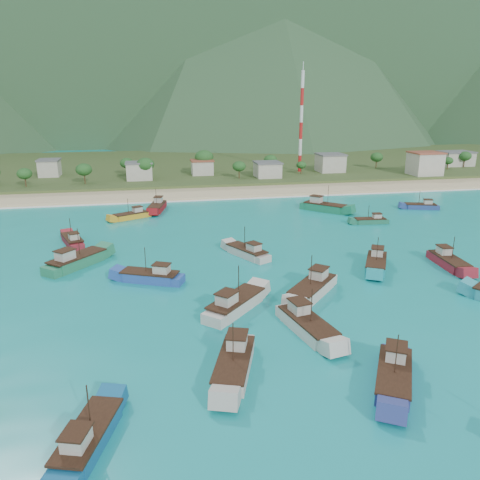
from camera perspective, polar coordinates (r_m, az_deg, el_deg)
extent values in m
plane|color=#0C778B|center=(75.13, 7.17, -5.87)|extent=(600.00, 600.00, 0.00)
cube|color=beige|center=(149.18, -2.22, 5.74)|extent=(400.00, 18.00, 1.20)
cube|color=#385123|center=(208.86, -4.84, 8.92)|extent=(400.00, 110.00, 2.40)
cube|color=white|center=(139.99, -1.62, 5.00)|extent=(400.00, 2.50, 0.08)
cube|color=#385942|center=(492.04, 6.54, 25.16)|extent=(1100.00, 160.00, 200.00)
cube|color=#284C2D|center=(368.95, -14.95, 23.60)|extent=(800.00, 160.00, 150.00)
cone|color=#284C2D|center=(378.94, 1.83, 25.45)|extent=(280.00, 280.00, 170.00)
cube|color=beige|center=(184.84, -22.20, 8.09)|extent=(7.00, 7.64, 5.67)
cube|color=beige|center=(167.65, -12.16, 8.16)|extent=(8.68, 6.74, 5.68)
cube|color=beige|center=(175.57, -4.63, 8.75)|extent=(7.70, 6.42, 4.98)
cube|color=beige|center=(169.92, 3.37, 8.50)|extent=(8.57, 8.65, 4.97)
cube|color=beige|center=(185.80, 10.94, 9.17)|extent=(9.44, 9.11, 6.36)
cube|color=beige|center=(187.55, 21.61, 8.60)|extent=(10.34, 9.19, 7.86)
cube|color=beige|center=(218.68, 24.78, 8.95)|extent=(12.76, 9.13, 5.47)
cylinder|color=red|center=(184.45, 7.28, 9.25)|extent=(1.20, 1.20, 6.16)
cylinder|color=white|center=(183.74, 7.36, 11.16)|extent=(1.20, 1.20, 6.16)
cylinder|color=red|center=(183.23, 7.43, 13.07)|extent=(1.20, 1.20, 6.16)
cylinder|color=white|center=(182.93, 7.50, 15.00)|extent=(1.20, 1.20, 6.16)
cylinder|color=red|center=(182.84, 7.58, 16.93)|extent=(1.20, 1.20, 6.16)
cylinder|color=white|center=(182.96, 7.66, 18.86)|extent=(1.20, 1.20, 6.16)
cube|color=#BDB3AA|center=(53.18, -0.73, -15.25)|extent=(6.88, 11.88, 2.07)
cube|color=beige|center=(54.20, -0.36, -12.27)|extent=(2.82, 3.13, 1.68)
cylinder|color=#382114|center=(50.90, -0.85, -12.43)|extent=(0.12, 0.12, 4.66)
cube|color=beige|center=(67.13, -0.47, -7.99)|extent=(10.54, 10.92, 2.13)
cube|color=beige|center=(64.51, -1.63, -7.19)|extent=(3.39, 3.41, 1.73)
cylinder|color=#382114|center=(66.27, -0.17, -5.07)|extent=(0.12, 0.12, 4.79)
cube|color=navy|center=(53.77, 18.21, -15.84)|extent=(8.46, 11.24, 2.02)
cube|color=beige|center=(54.81, 18.48, -12.97)|extent=(3.03, 3.21, 1.64)
cylinder|color=#382114|center=(51.56, 18.53, -13.13)|extent=(0.12, 0.12, 4.55)
cube|color=maroon|center=(102.63, -19.75, -0.19)|extent=(5.95, 10.08, 1.76)
cube|color=beige|center=(100.32, -19.61, 0.39)|extent=(2.41, 2.67, 1.43)
cylinder|color=#382114|center=(102.39, -19.97, 1.42)|extent=(0.12, 0.12, 3.96)
cube|color=gold|center=(120.10, -13.18, 2.77)|extent=(9.64, 6.86, 1.71)
cube|color=beige|center=(120.56, -12.40, 3.63)|extent=(2.70, 2.53, 1.39)
cylinder|color=#382114|center=(119.25, -13.50, 4.02)|extent=(0.12, 0.12, 3.86)
cube|color=navy|center=(136.63, 21.12, 3.74)|extent=(9.35, 5.25, 1.63)
cube|color=beige|center=(136.80, 21.93, 4.30)|extent=(2.44, 2.19, 1.33)
cylinder|color=#382114|center=(135.97, 21.03, 4.84)|extent=(0.12, 0.12, 3.67)
cube|color=maroon|center=(127.36, -10.06, 3.82)|extent=(5.56, 11.46, 2.00)
cube|color=beige|center=(129.13, -9.91, 4.83)|extent=(2.51, 2.88, 1.63)
cylinder|color=#382114|center=(126.07, -10.20, 5.19)|extent=(0.12, 0.12, 4.51)
cube|color=#1E694C|center=(116.85, 15.53, 2.14)|extent=(8.41, 3.13, 1.50)
cube|color=beige|center=(117.15, 16.35, 2.80)|extent=(1.99, 1.66, 1.22)
cylinder|color=#382114|center=(116.11, 15.41, 3.30)|extent=(0.12, 0.12, 3.37)
cube|color=beige|center=(61.80, 8.25, -10.54)|extent=(5.63, 11.78, 2.06)
cube|color=beige|center=(62.75, 7.23, -8.15)|extent=(2.57, 2.95, 1.67)
cylinder|color=#382114|center=(59.84, 8.71, -7.95)|extent=(0.12, 0.12, 4.64)
cube|color=#125989|center=(46.10, -17.93, -22.13)|extent=(5.91, 10.56, 1.84)
cube|color=beige|center=(43.64, -19.32, -22.03)|extent=(2.46, 2.75, 1.50)
cylinder|color=#382114|center=(44.73, -17.98, -18.69)|extent=(0.12, 0.12, 4.14)
cube|color=beige|center=(89.22, 0.81, -1.63)|extent=(7.50, 10.55, 1.88)
cube|color=beige|center=(87.16, 1.70, -0.92)|extent=(2.76, 2.95, 1.52)
cylinder|color=#382114|center=(88.73, 0.58, 0.33)|extent=(0.12, 0.12, 4.22)
cube|color=#274DA2|center=(78.49, -10.93, -4.60)|extent=(10.94, 7.19, 1.92)
cube|color=beige|center=(77.04, -9.53, -3.54)|extent=(2.99, 2.76, 1.56)
cylinder|color=#382114|center=(77.65, -11.47, -2.40)|extent=(0.12, 0.12, 4.33)
cube|color=maroon|center=(91.65, 24.13, -2.65)|extent=(3.95, 10.72, 1.91)
cube|color=beige|center=(92.88, 23.61, -1.21)|extent=(2.11, 2.54, 1.55)
cylinder|color=#382114|center=(90.25, 24.55, -0.92)|extent=(0.12, 0.12, 4.30)
cube|color=teal|center=(86.22, 16.24, -2.98)|extent=(8.05, 11.00, 1.97)
cube|color=beige|center=(87.75, 16.40, -1.41)|extent=(2.93, 3.11, 1.60)
cylinder|color=#382114|center=(84.63, 16.40, -1.08)|extent=(0.12, 0.12, 4.42)
cube|color=beige|center=(72.79, 8.77, -6.13)|extent=(10.66, 11.18, 2.17)
cube|color=beige|center=(74.17, 9.58, -4.09)|extent=(3.44, 3.48, 1.76)
cylinder|color=#382114|center=(70.91, 8.68, -3.69)|extent=(0.12, 0.12, 4.88)
cube|color=#17744F|center=(126.97, 10.30, 3.83)|extent=(11.45, 11.46, 2.27)
cube|color=beige|center=(127.55, 9.30, 4.89)|extent=(3.63, 3.63, 1.85)
cylinder|color=#382114|center=(125.93, 10.69, 5.42)|extent=(0.12, 0.12, 5.12)
cube|color=#237852|center=(88.78, -19.19, -2.58)|extent=(10.74, 11.75, 2.24)
cube|color=beige|center=(86.62, -20.54, -1.79)|extent=(3.53, 3.59, 1.82)
cylinder|color=#382114|center=(88.13, -19.08, -0.22)|extent=(0.12, 0.12, 5.04)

